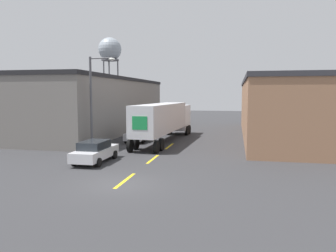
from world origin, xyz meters
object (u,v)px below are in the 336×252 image
(parked_car_left_far, at_px, (139,134))
(street_lamp, at_px, (94,97))
(semi_truck, at_px, (165,118))
(parked_car_left_near, at_px, (95,151))
(water_tower, at_px, (110,50))

(parked_car_left_far, distance_m, street_lamp, 7.49)
(semi_truck, distance_m, parked_car_left_far, 3.19)
(parked_car_left_near, relative_size, street_lamp, 0.59)
(parked_car_left_near, height_order, street_lamp, street_lamp)
(semi_truck, bearing_deg, parked_car_left_near, -100.43)
(parked_car_left_far, xyz_separation_m, street_lamp, (-2.12, -6.07, 3.84))
(parked_car_left_near, relative_size, water_tower, 0.28)
(parked_car_left_far, height_order, water_tower, water_tower)
(parked_car_left_far, xyz_separation_m, water_tower, (-17.44, 36.14, 13.54))
(parked_car_left_far, bearing_deg, water_tower, 115.76)
(semi_truck, relative_size, parked_car_left_far, 3.27)
(semi_truck, bearing_deg, street_lamp, -123.07)
(water_tower, bearing_deg, street_lamp, -70.05)
(semi_truck, xyz_separation_m, parked_car_left_far, (-2.71, -0.51, -1.60))
(semi_truck, relative_size, water_tower, 0.91)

